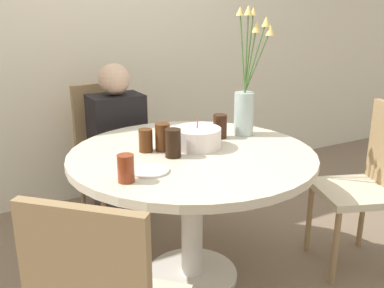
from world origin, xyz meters
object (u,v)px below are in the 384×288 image
(birthday_cake, at_px, (197,138))
(drink_glass_1, at_px, (163,137))
(chair_right_flank, at_px, (107,143))
(chair_far_back, at_px, (370,178))
(side_plate, at_px, (149,171))
(drink_glass_4, at_px, (126,168))
(person_guest, at_px, (118,151))
(drink_glass_2, at_px, (146,140))
(drink_glass_0, at_px, (220,126))
(flower_vase, at_px, (246,97))
(drink_glass_3, at_px, (173,143))

(birthday_cake, xyz_separation_m, drink_glass_1, (-0.18, 0.04, 0.02))
(chair_right_flank, xyz_separation_m, chair_far_back, (1.05, -1.33, 0.00))
(side_plate, relative_size, drink_glass_4, 1.51)
(chair_far_back, bearing_deg, person_guest, -117.81)
(chair_right_flank, xyz_separation_m, birthday_cake, (0.18, -0.93, 0.25))
(drink_glass_2, distance_m, drink_glass_4, 0.40)
(drink_glass_2, relative_size, person_guest, 0.11)
(chair_right_flank, height_order, drink_glass_1, chair_right_flank)
(chair_right_flank, height_order, drink_glass_0, chair_right_flank)
(flower_vase, bearing_deg, chair_far_back, -42.85)
(chair_far_back, height_order, side_plate, chair_far_back)
(flower_vase, height_order, drink_glass_0, flower_vase)
(drink_glass_0, height_order, drink_glass_1, drink_glass_1)
(birthday_cake, height_order, drink_glass_0, birthday_cake)
(side_plate, height_order, drink_glass_0, drink_glass_0)
(birthday_cake, bearing_deg, chair_far_back, -24.95)
(chair_far_back, height_order, person_guest, person_guest)
(drink_glass_2, height_order, drink_glass_3, drink_glass_3)
(drink_glass_1, xyz_separation_m, drink_glass_2, (-0.08, 0.03, -0.01))
(chair_far_back, bearing_deg, flower_vase, -111.80)
(chair_right_flank, relative_size, flower_vase, 1.32)
(flower_vase, distance_m, drink_glass_3, 0.57)
(chair_right_flank, bearing_deg, chair_far_back, -59.19)
(birthday_cake, relative_size, flower_vase, 0.35)
(flower_vase, xyz_separation_m, person_guest, (-0.52, 0.70, -0.44))
(chair_far_back, bearing_deg, drink_glass_2, -91.75)
(birthday_cake, bearing_deg, drink_glass_3, -158.07)
(chair_far_back, relative_size, person_guest, 0.85)
(chair_far_back, xyz_separation_m, person_guest, (-1.03, 1.17, -0.02))
(drink_glass_0, bearing_deg, drink_glass_4, -153.04)
(birthday_cake, bearing_deg, drink_glass_0, 24.72)
(drink_glass_2, bearing_deg, chair_far_back, -22.80)
(chair_right_flank, xyz_separation_m, drink_glass_3, (0.01, -1.00, 0.27))
(chair_right_flank, relative_size, drink_glass_2, 8.07)
(drink_glass_1, bearing_deg, person_guest, 88.98)
(chair_right_flank, bearing_deg, drink_glass_1, -96.86)
(birthday_cake, xyz_separation_m, flower_vase, (0.35, 0.07, 0.17))
(side_plate, relative_size, drink_glass_2, 1.53)
(side_plate, distance_m, drink_glass_3, 0.23)
(drink_glass_2, xyz_separation_m, drink_glass_3, (0.08, -0.14, 0.01))
(birthday_cake, xyz_separation_m, drink_glass_0, (0.20, 0.09, 0.01))
(chair_right_flank, height_order, drink_glass_4, chair_right_flank)
(birthday_cake, relative_size, drink_glass_2, 2.13)
(side_plate, distance_m, drink_glass_0, 0.63)
(drink_glass_1, height_order, drink_glass_3, drink_glass_1)
(flower_vase, bearing_deg, drink_glass_3, -165.08)
(side_plate, bearing_deg, birthday_cake, 28.95)
(drink_glass_4, bearing_deg, drink_glass_1, 44.00)
(drink_glass_4, xyz_separation_m, person_guest, (0.33, 1.03, -0.27))
(drink_glass_3, bearing_deg, chair_right_flank, 90.42)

